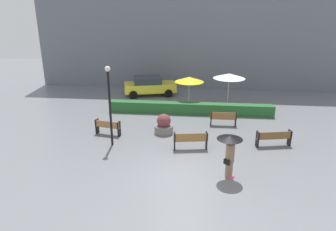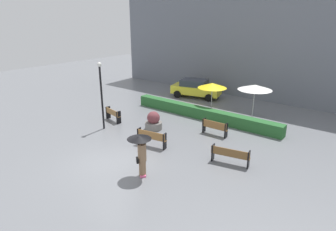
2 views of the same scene
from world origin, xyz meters
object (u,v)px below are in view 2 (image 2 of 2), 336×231
lamp_post (101,89)px  parked_car (196,88)px  bench_far_right (230,155)px  bench_back_row (215,127)px  planter_pot (153,122)px  patio_umbrella_white (255,87)px  patio_umbrella_yellow (212,86)px  bench_far_left (113,114)px  pedestrian_with_umbrella (141,149)px  bench_mid_center (151,137)px

lamp_post → parked_car: lamp_post is taller
bench_far_right → bench_back_row: 3.70m
planter_pot → parked_car: (-2.17, 8.12, 0.32)m
bench_far_right → planter_pot: 6.10m
planter_pot → patio_umbrella_white: size_ratio=0.48×
patio_umbrella_yellow → bench_far_left: bearing=-128.1°
patio_umbrella_white → planter_pot: bearing=-125.1°
patio_umbrella_yellow → planter_pot: bearing=-103.7°
bench_back_row → pedestrian_with_umbrella: 6.29m
bench_mid_center → patio_umbrella_white: patio_umbrella_white is taller
pedestrian_with_umbrella → parked_car: pedestrian_with_umbrella is taller
bench_back_row → pedestrian_with_umbrella: size_ratio=0.83×
planter_pot → patio_umbrella_yellow: patio_umbrella_yellow is taller
bench_mid_center → pedestrian_with_umbrella: (1.72, -2.61, 0.78)m
bench_mid_center → planter_pot: size_ratio=1.53×
bench_mid_center → lamp_post: size_ratio=0.42×
lamp_post → patio_umbrella_white: size_ratio=1.75×
bench_far_left → pedestrian_with_umbrella: (6.53, -4.08, 0.82)m
bench_far_left → patio_umbrella_yellow: 7.33m
lamp_post → parked_car: size_ratio=0.94×
bench_far_right → pedestrian_with_umbrella: pedestrian_with_umbrella is taller
parked_car → pedestrian_with_umbrella: bearing=-66.6°
bench_back_row → parked_car: 8.68m
bench_far_right → lamp_post: 8.82m
bench_back_row → planter_pot: planter_pot is taller
bench_far_right → parked_car: 12.38m
pedestrian_with_umbrella → planter_pot: bearing=125.7°
bench_back_row → planter_pot: size_ratio=1.39×
patio_umbrella_yellow → patio_umbrella_white: size_ratio=0.94×
planter_pot → lamp_post: size_ratio=0.28×
lamp_post → patio_umbrella_yellow: 7.93m
bench_far_left → planter_pot: (3.18, 0.58, -0.02)m
planter_pot → lamp_post: bearing=-143.4°
bench_mid_center → bench_far_right: bench_mid_center is taller
parked_car → patio_umbrella_white: bearing=-20.0°
planter_pot → bench_mid_center: bearing=-51.5°
lamp_post → patio_umbrella_white: bearing=49.3°
planter_pot → patio_umbrella_white: 7.34m
bench_back_row → patio_umbrella_yellow: bearing=123.3°
bench_far_left → bench_back_row: size_ratio=0.95×
bench_mid_center → parked_car: (-3.80, 10.17, 0.26)m
planter_pot → parked_car: bearing=105.0°
bench_far_right → planter_pot: planter_pot is taller
lamp_post → patio_umbrella_yellow: lamp_post is taller
bench_back_row → bench_mid_center: bearing=-117.6°
patio_umbrella_yellow → parked_car: patio_umbrella_yellow is taller
bench_back_row → bench_far_left: bearing=-162.2°
pedestrian_with_umbrella → bench_mid_center: bearing=123.3°
bench_far_left → bench_back_row: bench_back_row is taller
planter_pot → pedestrian_with_umbrella: bearing=-54.3°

